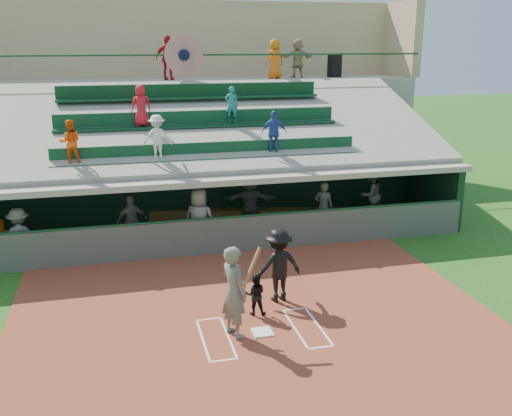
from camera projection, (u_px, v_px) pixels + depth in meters
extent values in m
plane|color=#1D4E16|center=(262.00, 333.00, 12.39)|extent=(100.00, 100.00, 0.00)
cube|color=brown|center=(257.00, 322.00, 12.86)|extent=(11.00, 9.00, 0.02)
cube|color=white|center=(262.00, 332.00, 12.38)|extent=(0.43, 0.43, 0.03)
cube|color=white|center=(228.00, 337.00, 12.21)|extent=(0.05, 1.80, 0.01)
cube|color=white|center=(295.00, 328.00, 12.56)|extent=(0.05, 1.80, 0.01)
cube|color=white|center=(203.00, 340.00, 12.08)|extent=(0.05, 1.80, 0.01)
cube|color=white|center=(318.00, 326.00, 12.69)|extent=(0.05, 1.80, 0.01)
cube|color=white|center=(209.00, 319.00, 12.99)|extent=(0.60, 0.05, 0.01)
cube|color=white|center=(294.00, 309.00, 13.46)|extent=(0.60, 0.05, 0.01)
cube|color=white|center=(224.00, 360.00, 11.31)|extent=(0.60, 0.05, 0.01)
cube|color=white|center=(321.00, 347.00, 11.79)|extent=(0.60, 0.05, 0.01)
cube|color=gray|center=(210.00, 235.00, 18.67)|extent=(16.00, 3.50, 0.04)
cube|color=#99968B|center=(182.00, 134.00, 24.31)|extent=(20.00, 3.00, 4.60)
cube|color=#515651|center=(219.00, 236.00, 16.89)|extent=(16.00, 0.06, 1.10)
cylinder|color=#154123|center=(219.00, 218.00, 16.73)|extent=(16.00, 0.08, 0.08)
cube|color=black|center=(201.00, 190.00, 19.99)|extent=(16.00, 0.25, 2.20)
cube|color=black|center=(432.00, 188.00, 20.24)|extent=(0.25, 3.50, 2.20)
cube|color=gray|center=(208.00, 170.00, 18.06)|extent=(16.40, 3.90, 0.18)
cube|color=gray|center=(194.00, 177.00, 21.61)|extent=(16.40, 3.50, 2.30)
cube|color=gray|center=(187.00, 140.00, 22.82)|extent=(16.40, 0.30, 4.60)
cube|color=gray|center=(198.00, 122.00, 19.43)|extent=(16.40, 6.51, 2.37)
cube|color=#0E3D1E|center=(211.00, 159.00, 17.42)|extent=(9.40, 0.42, 0.08)
cube|color=#0D3A22|center=(210.00, 149.00, 17.53)|extent=(9.40, 0.06, 0.45)
cube|color=#0C3520|center=(201.00, 126.00, 18.98)|extent=(9.40, 0.42, 0.08)
cube|color=#0D3C23|center=(200.00, 117.00, 19.09)|extent=(9.40, 0.06, 0.45)
cube|color=#0D391E|center=(192.00, 98.00, 20.53)|extent=(9.40, 0.42, 0.08)
cube|color=#0B321A|center=(191.00, 90.00, 20.65)|extent=(9.40, 0.06, 0.45)
imported|color=#EB530D|center=(70.00, 142.00, 16.37)|extent=(0.64, 0.51, 1.28)
imported|color=silver|center=(157.00, 137.00, 16.94)|extent=(0.89, 0.54, 1.34)
imported|color=#27469D|center=(274.00, 133.00, 17.78)|extent=(0.85, 0.52, 1.36)
imported|color=red|center=(141.00, 106.00, 18.42)|extent=(0.70, 0.51, 1.33)
imported|color=#197370|center=(232.00, 105.00, 19.14)|extent=(0.51, 0.40, 1.23)
cylinder|color=#144120|center=(184.00, 55.00, 21.99)|extent=(20.00, 0.07, 0.07)
cylinder|color=#A51817|center=(184.00, 55.00, 21.97)|extent=(1.50, 0.06, 1.50)
sphere|color=black|center=(184.00, 55.00, 21.94)|extent=(0.44, 0.44, 0.44)
cube|color=tan|center=(175.00, 39.00, 24.61)|extent=(20.00, 0.40, 3.20)
cube|color=tan|center=(402.00, 39.00, 25.55)|extent=(0.40, 3.00, 3.20)
imported|color=#50524E|center=(234.00, 292.00, 12.02)|extent=(0.75, 0.88, 2.03)
cylinder|color=#996237|center=(252.00, 268.00, 11.80)|extent=(0.56, 0.54, 0.75)
sphere|color=olive|center=(240.00, 282.00, 11.99)|extent=(0.10, 0.10, 0.10)
imported|color=black|center=(255.00, 294.00, 13.10)|extent=(0.55, 0.47, 0.99)
imported|color=black|center=(278.00, 265.00, 13.72)|extent=(1.27, 0.86, 1.82)
cube|color=olive|center=(209.00, 215.00, 19.91)|extent=(14.58, 3.99, 0.45)
cube|color=white|center=(0.00, 246.00, 16.49)|extent=(0.91, 0.72, 0.75)
imported|color=#555752|center=(20.00, 237.00, 15.91)|extent=(1.11, 0.70, 1.65)
imported|color=#5F625D|center=(132.00, 221.00, 17.31)|extent=(1.02, 0.59, 1.62)
imported|color=#565853|center=(200.00, 220.00, 16.94)|extent=(1.12, 0.98, 1.92)
imported|color=#52544F|center=(250.00, 201.00, 19.06)|extent=(1.81, 0.93, 1.87)
imported|color=#51534E|center=(323.00, 207.00, 18.69)|extent=(0.74, 0.67, 1.69)
imported|color=#5B5E59|center=(371.00, 195.00, 19.85)|extent=(1.07, 0.94, 1.85)
cylinder|color=black|center=(335.00, 66.00, 24.82)|extent=(0.64, 0.64, 0.96)
imported|color=#B0141C|center=(168.00, 58.00, 22.72)|extent=(1.11, 0.81, 1.74)
imported|color=orange|center=(275.00, 59.00, 23.51)|extent=(0.84, 0.60, 1.60)
imported|color=tan|center=(297.00, 58.00, 24.30)|extent=(1.56, 0.68, 1.63)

